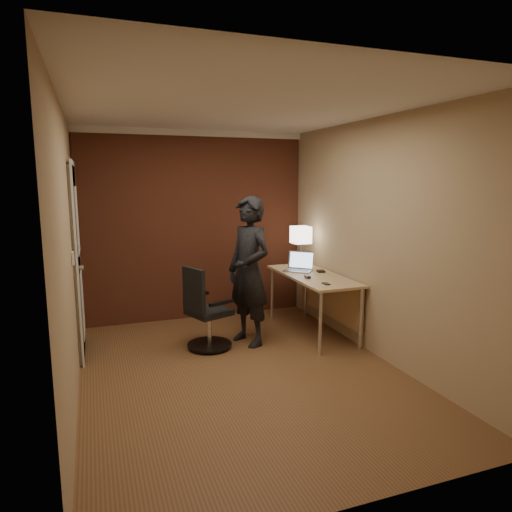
% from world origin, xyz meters
% --- Properties ---
extents(room, '(4.00, 4.00, 4.00)m').
position_xyz_m(room, '(-0.27, 1.54, 1.37)').
color(room, brown).
rests_on(room, ground).
extents(desk, '(0.60, 1.50, 0.73)m').
position_xyz_m(desk, '(1.25, 0.83, 0.60)').
color(desk, '#D7B57C').
rests_on(desk, ground).
extents(desk_lamp, '(0.22, 0.22, 0.54)m').
position_xyz_m(desk_lamp, '(1.25, 1.33, 1.15)').
color(desk_lamp, silver).
rests_on(desk_lamp, desk).
extents(laptop, '(0.42, 0.41, 0.23)m').
position_xyz_m(laptop, '(1.14, 1.12, 0.79)').
color(laptop, silver).
rests_on(laptop, desk).
extents(mouse, '(0.09, 0.11, 0.03)m').
position_xyz_m(mouse, '(1.04, 0.67, 0.75)').
color(mouse, black).
rests_on(mouse, desk).
extents(phone, '(0.07, 0.12, 0.01)m').
position_xyz_m(phone, '(1.09, 0.32, 0.73)').
color(phone, black).
rests_on(phone, desk).
extents(wallet, '(0.11, 0.13, 0.02)m').
position_xyz_m(wallet, '(1.35, 0.93, 0.74)').
color(wallet, black).
rests_on(wallet, desk).
extents(office_chair, '(0.54, 0.58, 0.91)m').
position_xyz_m(office_chair, '(-0.19, 0.73, 0.40)').
color(office_chair, black).
rests_on(office_chair, ground).
extents(person, '(0.60, 0.72, 1.69)m').
position_xyz_m(person, '(0.34, 0.75, 0.84)').
color(person, black).
rests_on(person, ground).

